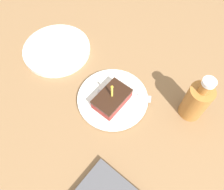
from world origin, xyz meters
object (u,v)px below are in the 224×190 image
fork (128,96)px  bottle (196,101)px  side_plate (57,50)px  cake_slice (112,99)px  plate (112,99)px

fork → bottle: (-0.19, -0.09, 0.05)m
bottle → side_plate: bearing=10.1°
cake_slice → bottle: (-0.21, -0.14, 0.04)m
cake_slice → plate: bearing=-51.6°
fork → side_plate: same height
bottle → fork: bearing=25.6°
bottle → cake_slice: bearing=33.1°
plate → cake_slice: 0.03m
plate → side_plate: (0.30, -0.04, 0.00)m
plate → side_plate: side_plate is taller
plate → fork: bearing=-133.4°
plate → fork: size_ratio=1.43×
cake_slice → bottle: bottle is taller
cake_slice → fork: (-0.03, -0.05, -0.02)m
cake_slice → side_plate: size_ratio=0.47×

